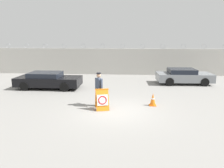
{
  "coord_description": "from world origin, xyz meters",
  "views": [
    {
      "loc": [
        0.54,
        -10.67,
        3.73
      ],
      "look_at": [
        -0.33,
        1.34,
        1.12
      ],
      "focal_mm": 35.0,
      "sensor_mm": 36.0,
      "label": 1
    }
  ],
  "objects": [
    {
      "name": "traffic_cone_near",
      "position": [
        1.95,
        1.03,
        0.34
      ],
      "size": [
        0.38,
        0.38,
        0.69
      ],
      "color": "orange",
      "rests_on": "ground_plane"
    },
    {
      "name": "parked_car_front_coupe",
      "position": [
        -5.29,
        4.68,
        0.62
      ],
      "size": [
        4.69,
        2.01,
        1.19
      ],
      "rotation": [
        0.0,
        0.0,
        -0.01
      ],
      "color": "black",
      "rests_on": "ground_plane"
    },
    {
      "name": "security_guard",
      "position": [
        -1.0,
        0.76,
        1.04
      ],
      "size": [
        0.48,
        0.69,
        1.85
      ],
      "rotation": [
        0.0,
        0.0,
        2.21
      ],
      "color": "black",
      "rests_on": "ground_plane"
    },
    {
      "name": "ground_plane",
      "position": [
        0.0,
        0.0,
        0.0
      ],
      "size": [
        90.0,
        90.0,
        0.0
      ],
      "primitive_type": "plane",
      "color": "gray"
    },
    {
      "name": "parked_car_far_side",
      "position": [
        5.05,
        7.04,
        0.63
      ],
      "size": [
        4.36,
        2.1,
        1.22
      ],
      "rotation": [
        0.0,
        0.0,
        0.03
      ],
      "color": "black",
      "rests_on": "ground_plane"
    },
    {
      "name": "perimeter_wall",
      "position": [
        0.0,
        11.15,
        1.31
      ],
      "size": [
        36.0,
        0.3,
        3.06
      ],
      "color": "beige",
      "rests_on": "ground_plane"
    },
    {
      "name": "barricade_sign",
      "position": [
        -0.77,
        0.19,
        0.55
      ],
      "size": [
        0.83,
        0.9,
        1.1
      ],
      "rotation": [
        0.0,
        0.0,
        0.25
      ],
      "color": "orange",
      "rests_on": "ground_plane"
    }
  ]
}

